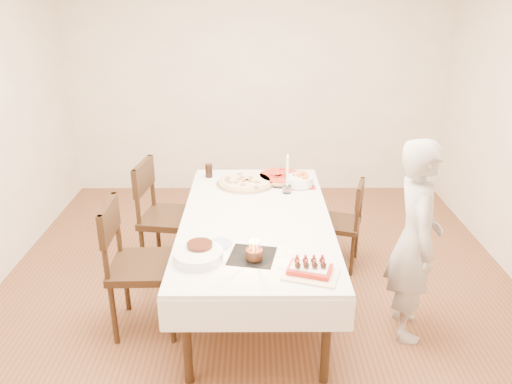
{
  "coord_description": "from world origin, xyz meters",
  "views": [
    {
      "loc": [
        -0.03,
        -3.45,
        2.39
      ],
      "look_at": [
        -0.02,
        0.04,
        0.96
      ],
      "focal_mm": 35.0,
      "sensor_mm": 36.0,
      "label": 1
    }
  ],
  "objects_px": {
    "chair_right_savory": "(338,223)",
    "taper_candle": "(287,174)",
    "birthday_cake": "(254,250)",
    "pasta_bowl": "(300,181)",
    "dining_table": "(256,259)",
    "person": "(415,241)",
    "pizza_white": "(246,182)",
    "strawberry_box": "(310,269)",
    "cola_glass": "(209,171)",
    "chair_left_dessert": "(145,266)",
    "chair_left_savory": "(171,218)",
    "layer_cake": "(200,249)",
    "pizza_pepperoni": "(281,177)"
  },
  "relations": [
    {
      "from": "pizza_pepperoni",
      "to": "strawberry_box",
      "type": "bearing_deg",
      "value": -86.51
    },
    {
      "from": "layer_cake",
      "to": "strawberry_box",
      "type": "bearing_deg",
      "value": -17.93
    },
    {
      "from": "pasta_bowl",
      "to": "cola_glass",
      "type": "xyz_separation_m",
      "value": [
        -0.83,
        0.22,
        0.02
      ]
    },
    {
      "from": "pizza_white",
      "to": "taper_candle",
      "type": "xyz_separation_m",
      "value": [
        0.36,
        -0.2,
        0.16
      ]
    },
    {
      "from": "chair_left_dessert",
      "to": "chair_right_savory",
      "type": "bearing_deg",
      "value": -151.05
    },
    {
      "from": "taper_candle",
      "to": "dining_table",
      "type": "bearing_deg",
      "value": -119.14
    },
    {
      "from": "chair_right_savory",
      "to": "taper_candle",
      "type": "bearing_deg",
      "value": -152.18
    },
    {
      "from": "person",
      "to": "cola_glass",
      "type": "distance_m",
      "value": 2.0
    },
    {
      "from": "person",
      "to": "strawberry_box",
      "type": "relative_size",
      "value": 5.71
    },
    {
      "from": "chair_left_savory",
      "to": "pasta_bowl",
      "type": "relative_size",
      "value": 4.28
    },
    {
      "from": "pizza_white",
      "to": "strawberry_box",
      "type": "xyz_separation_m",
      "value": [
        0.42,
        -1.51,
        0.01
      ]
    },
    {
      "from": "pasta_bowl",
      "to": "strawberry_box",
      "type": "xyz_separation_m",
      "value": [
        -0.06,
        -1.47,
        -0.01
      ]
    },
    {
      "from": "pizza_white",
      "to": "pasta_bowl",
      "type": "relative_size",
      "value": 2.23
    },
    {
      "from": "chair_left_savory",
      "to": "taper_candle",
      "type": "relative_size",
      "value": 2.91
    },
    {
      "from": "pasta_bowl",
      "to": "birthday_cake",
      "type": "bearing_deg",
      "value": -107.17
    },
    {
      "from": "strawberry_box",
      "to": "birthday_cake",
      "type": "bearing_deg",
      "value": 154.31
    },
    {
      "from": "pizza_white",
      "to": "pasta_bowl",
      "type": "height_order",
      "value": "pasta_bowl"
    },
    {
      "from": "pasta_bowl",
      "to": "layer_cake",
      "type": "relative_size",
      "value": 1.1
    },
    {
      "from": "person",
      "to": "pizza_white",
      "type": "distance_m",
      "value": 1.62
    },
    {
      "from": "pizza_pepperoni",
      "to": "layer_cake",
      "type": "height_order",
      "value": "layer_cake"
    },
    {
      "from": "person",
      "to": "chair_left_savory",
      "type": "bearing_deg",
      "value": 69.67
    },
    {
      "from": "pizza_white",
      "to": "taper_candle",
      "type": "bearing_deg",
      "value": -29.49
    },
    {
      "from": "birthday_cake",
      "to": "pasta_bowl",
      "type": "bearing_deg",
      "value": 72.83
    },
    {
      "from": "person",
      "to": "layer_cake",
      "type": "distance_m",
      "value": 1.5
    },
    {
      "from": "pizza_white",
      "to": "taper_candle",
      "type": "distance_m",
      "value": 0.44
    },
    {
      "from": "dining_table",
      "to": "chair_left_dessert",
      "type": "height_order",
      "value": "chair_left_dessert"
    },
    {
      "from": "dining_table",
      "to": "pizza_pepperoni",
      "type": "xyz_separation_m",
      "value": [
        0.23,
        0.81,
        0.4
      ]
    },
    {
      "from": "chair_right_savory",
      "to": "pasta_bowl",
      "type": "bearing_deg",
      "value": -175.02
    },
    {
      "from": "dining_table",
      "to": "layer_cake",
      "type": "relative_size",
      "value": 9.81
    },
    {
      "from": "person",
      "to": "pasta_bowl",
      "type": "height_order",
      "value": "person"
    },
    {
      "from": "pizza_pepperoni",
      "to": "cola_glass",
      "type": "relative_size",
      "value": 3.76
    },
    {
      "from": "dining_table",
      "to": "strawberry_box",
      "type": "xyz_separation_m",
      "value": [
        0.33,
        -0.83,
        0.41
      ]
    },
    {
      "from": "strawberry_box",
      "to": "pizza_white",
      "type": "bearing_deg",
      "value": 105.51
    },
    {
      "from": "layer_cake",
      "to": "chair_left_dessert",
      "type": "bearing_deg",
      "value": 149.86
    },
    {
      "from": "dining_table",
      "to": "pasta_bowl",
      "type": "height_order",
      "value": "pasta_bowl"
    },
    {
      "from": "pasta_bowl",
      "to": "taper_candle",
      "type": "distance_m",
      "value": 0.24
    },
    {
      "from": "chair_left_dessert",
      "to": "pasta_bowl",
      "type": "xyz_separation_m",
      "value": [
        1.2,
        0.99,
        0.28
      ]
    },
    {
      "from": "dining_table",
      "to": "cola_glass",
      "type": "distance_m",
      "value": 1.07
    },
    {
      "from": "dining_table",
      "to": "pasta_bowl",
      "type": "bearing_deg",
      "value": 58.88
    },
    {
      "from": "strawberry_box",
      "to": "cola_glass",
      "type": "bearing_deg",
      "value": 114.29
    },
    {
      "from": "cola_glass",
      "to": "birthday_cake",
      "type": "xyz_separation_m",
      "value": [
        0.42,
        -1.53,
        0.01
      ]
    },
    {
      "from": "pizza_pepperoni",
      "to": "birthday_cake",
      "type": "relative_size",
      "value": 3.67
    },
    {
      "from": "dining_table",
      "to": "person",
      "type": "distance_m",
      "value": 1.24
    },
    {
      "from": "pizza_white",
      "to": "birthday_cake",
      "type": "xyz_separation_m",
      "value": [
        0.08,
        -1.35,
        0.05
      ]
    },
    {
      "from": "pasta_bowl",
      "to": "chair_right_savory",
      "type": "bearing_deg",
      "value": -12.41
    },
    {
      "from": "chair_right_savory",
      "to": "dining_table",
      "type": "bearing_deg",
      "value": -125.15
    },
    {
      "from": "birthday_cake",
      "to": "strawberry_box",
      "type": "bearing_deg",
      "value": -25.69
    },
    {
      "from": "pizza_white",
      "to": "strawberry_box",
      "type": "distance_m",
      "value": 1.57
    },
    {
      "from": "pizza_pepperoni",
      "to": "pasta_bowl",
      "type": "bearing_deg",
      "value": -45.41
    },
    {
      "from": "dining_table",
      "to": "person",
      "type": "height_order",
      "value": "person"
    }
  ]
}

